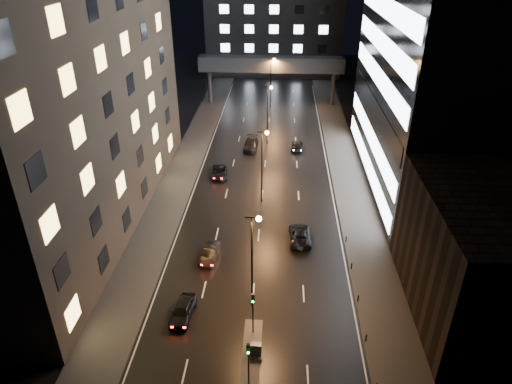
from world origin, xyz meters
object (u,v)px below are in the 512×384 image
car_toward_b (297,146)px  car_toward_a (300,235)px  car_away_a (183,310)px  car_away_d (251,145)px  car_away_b (210,254)px  car_away_c (220,172)px  utility_cabinet (256,349)px

car_toward_b → car_toward_a: bearing=93.0°
car_away_a → car_away_d: (3.73, 39.45, 0.04)m
car_away_d → car_toward_a: car_away_d is taller
car_away_d → car_toward_b: bearing=4.7°
car_away_d → car_toward_a: (7.47, -26.40, -0.07)m
car_away_a → car_away_d: size_ratio=0.81×
car_away_b → car_toward_a: (10.01, 4.11, 0.04)m
car_away_b → car_away_c: bearing=101.6°
car_away_d → utility_cabinet: car_away_d is taller
utility_cabinet → car_away_c: bearing=106.1°
car_away_a → car_toward_b: size_ratio=0.99×
car_away_a → car_away_c: (-0.25, 29.02, -0.11)m
car_away_c → utility_cabinet: utility_cabinet is taller
car_away_b → car_toward_a: size_ratio=0.80×
car_away_b → car_away_a: bearing=-90.0°
car_away_c → car_toward_b: (11.69, 10.78, 0.00)m
car_toward_b → utility_cabinet: (-4.41, -43.96, 0.08)m
car_toward_b → utility_cabinet: bearing=87.8°
car_away_a → utility_cabinet: size_ratio=3.79×
car_away_b → car_toward_a: bearing=29.9°
car_toward_a → car_toward_b: car_toward_a is taller
car_toward_b → car_away_d: bearing=6.1°
car_away_c → car_toward_b: size_ratio=1.04×
car_away_a → utility_cabinet: car_away_a is taller
car_away_c → car_toward_b: car_toward_b is taller
car_away_b → car_away_d: car_away_d is taller
car_away_a → car_away_c: 29.02m
car_away_c → car_toward_a: bearing=-60.7°
car_toward_b → car_away_a: bearing=77.5°
car_toward_a → car_toward_b: bearing=-92.5°
car_away_c → car_toward_a: 19.64m
car_toward_a → utility_cabinet: (-4.16, -17.22, 0.01)m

